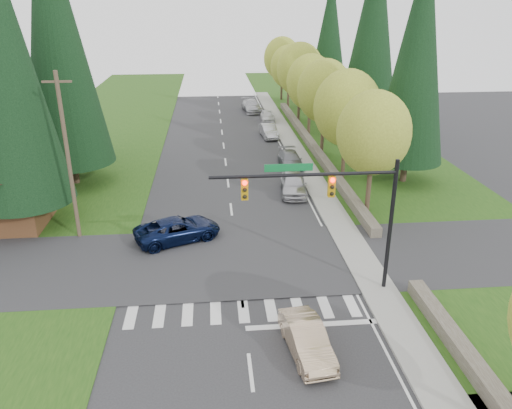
{
  "coord_description": "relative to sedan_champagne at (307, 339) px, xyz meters",
  "views": [
    {
      "loc": [
        -1.23,
        -16.54,
        13.51
      ],
      "look_at": [
        1.18,
        9.43,
        2.8
      ],
      "focal_mm": 35.0,
      "sensor_mm": 36.0,
      "label": 1
    }
  ],
  "objects": [
    {
      "name": "parked_car_c",
      "position": [
        2.51,
        34.87,
        0.02
      ],
      "size": [
        1.81,
        4.27,
        1.37
      ],
      "primitive_type": "imported",
      "rotation": [
        0.0,
        0.0,
        0.09
      ],
      "color": "#A6A6AB",
      "rests_on": "ground"
    },
    {
      "name": "curb_east",
      "position": [
        3.67,
        22.06,
        -0.6
      ],
      "size": [
        0.2,
        80.0,
        0.13
      ],
      "primitive_type": "cube",
      "color": "gray",
      "rests_on": "ground"
    },
    {
      "name": "decid_tree_0",
      "position": [
        6.82,
        14.06,
        4.93
      ],
      "size": [
        4.8,
        4.8,
        8.37
      ],
      "color": "#38281C",
      "rests_on": "ground"
    },
    {
      "name": "grass_west",
      "position": [
        -15.38,
        20.06,
        -0.63
      ],
      "size": [
        14.0,
        110.0,
        0.06
      ],
      "primitive_type": "cube",
      "color": "#1E4612",
      "rests_on": "ground"
    },
    {
      "name": "decid_tree_3",
      "position": [
        6.82,
        35.06,
        5.0
      ],
      "size": [
        5.0,
        5.0,
        8.55
      ],
      "color": "#38281C",
      "rests_on": "ground"
    },
    {
      "name": "decid_tree_1",
      "position": [
        6.92,
        21.06,
        5.13
      ],
      "size": [
        5.2,
        5.2,
        8.8
      ],
      "color": "#38281C",
      "rests_on": "ground"
    },
    {
      "name": "sidewalk_east",
      "position": [
        4.52,
        22.06,
        -0.6
      ],
      "size": [
        1.8,
        80.0,
        0.13
      ],
      "primitive_type": "cube",
      "color": "gray",
      "rests_on": "ground"
    },
    {
      "name": "decid_tree_2",
      "position": [
        6.72,
        28.06,
        5.27
      ],
      "size": [
        5.0,
        5.0,
        8.82
      ],
      "color": "#38281C",
      "rests_on": "ground"
    },
    {
      "name": "parked_car_a",
      "position": [
        2.42,
        18.18,
        0.12
      ],
      "size": [
        2.29,
        4.76,
        1.57
      ],
      "primitive_type": "imported",
      "rotation": [
        0.0,
        0.0,
        -0.1
      ],
      "color": "#B4B4B9",
      "rests_on": "ground"
    },
    {
      "name": "parked_car_b",
      "position": [
        3.22,
        24.6,
        -0.0
      ],
      "size": [
        1.91,
        4.56,
        1.32
      ],
      "primitive_type": "imported",
      "rotation": [
        0.0,
        0.0,
        0.01
      ],
      "color": "slate",
      "rests_on": "ground"
    },
    {
      "name": "traffic_signal",
      "position": [
        1.99,
        4.55,
        4.32
      ],
      "size": [
        8.7,
        0.37,
        6.8
      ],
      "color": "black",
      "rests_on": "ground"
    },
    {
      "name": "parked_car_d",
      "position": [
        3.22,
        42.21,
        0.0
      ],
      "size": [
        1.7,
        3.95,
        1.33
      ],
      "primitive_type": "imported",
      "rotation": [
        0.0,
        0.0,
        -0.03
      ],
      "color": "silver",
      "rests_on": "ground"
    },
    {
      "name": "parked_car_e",
      "position": [
        1.82,
        48.17,
        0.09
      ],
      "size": [
        2.58,
        5.36,
        1.51
      ],
      "primitive_type": "imported",
      "rotation": [
        0.0,
        0.0,
        0.09
      ],
      "color": "#A7A7AC",
      "rests_on": "ground"
    },
    {
      "name": "ground",
      "position": [
        -2.38,
        0.06,
        -0.66
      ],
      "size": [
        120.0,
        120.0,
        0.0
      ],
      "primitive_type": "plane",
      "color": "#28282B",
      "rests_on": "ground"
    },
    {
      "name": "conifer_w_c",
      "position": [
        -14.38,
        22.06,
        10.63
      ],
      "size": [
        6.46,
        6.46,
        20.8
      ],
      "color": "#38281C",
      "rests_on": "ground"
    },
    {
      "name": "decid_tree_4",
      "position": [
        6.92,
        42.06,
        5.4
      ],
      "size": [
        5.4,
        5.4,
        9.18
      ],
      "color": "#38281C",
      "rests_on": "ground"
    },
    {
      "name": "conifer_e_b",
      "position": [
        12.62,
        34.06,
        10.13
      ],
      "size": [
        6.12,
        6.12,
        19.8
      ],
      "color": "#38281C",
      "rests_on": "ground"
    },
    {
      "name": "conifer_w_e",
      "position": [
        -16.38,
        28.06,
        9.63
      ],
      "size": [
        5.78,
        5.78,
        18.8
      ],
      "color": "#38281C",
      "rests_on": "ground"
    },
    {
      "name": "grass_east",
      "position": [
        10.62,
        20.06,
        -0.63
      ],
      "size": [
        14.0,
        110.0,
        0.06
      ],
      "primitive_type": "cube",
      "color": "#1E4612",
      "rests_on": "ground"
    },
    {
      "name": "stone_wall_north",
      "position": [
        6.22,
        30.06,
        -0.31
      ],
      "size": [
        0.7,
        40.0,
        0.7
      ],
      "primitive_type": "cube",
      "color": "#4C4438",
      "rests_on": "ground"
    },
    {
      "name": "sedan_champagne",
      "position": [
        0.0,
        0.0,
        0.0
      ],
      "size": [
        1.91,
        4.17,
        1.33
      ],
      "primitive_type": "imported",
      "rotation": [
        0.0,
        0.0,
        0.13
      ],
      "color": "#CFAE8A",
      "rests_on": "ground"
    },
    {
      "name": "suv_navy",
      "position": [
        -5.8,
        11.03,
        0.05
      ],
      "size": [
        5.67,
        4.19,
        1.43
      ],
      "primitive_type": "imported",
      "rotation": [
        0.0,
        0.0,
        1.97
      ],
      "color": "#0A1435",
      "rests_on": "ground"
    },
    {
      "name": "decid_tree_5",
      "position": [
        6.72,
        49.06,
        4.87
      ],
      "size": [
        4.8,
        4.8,
        8.3
      ],
      "color": "#38281C",
      "rests_on": "ground"
    },
    {
      "name": "decid_tree_6",
      "position": [
        6.82,
        56.06,
        5.2
      ],
      "size": [
        5.2,
        5.2,
        8.86
      ],
      "color": "#38281C",
      "rests_on": "ground"
    },
    {
      "name": "stone_wall_south",
      "position": [
        6.22,
        -2.94,
        -0.31
      ],
      "size": [
        0.7,
        14.0,
        0.7
      ],
      "primitive_type": "cube",
      "color": "#4C4438",
      "rests_on": "ground"
    },
    {
      "name": "utility_pole",
      "position": [
        -11.88,
        12.06,
        4.48
      ],
      "size": [
        1.6,
        0.24,
        10.0
      ],
      "color": "#473828",
      "rests_on": "ground"
    },
    {
      "name": "conifer_e_c",
      "position": [
        11.62,
        48.06,
        8.63
      ],
      "size": [
        5.1,
        5.1,
        16.8
      ],
      "color": "#38281C",
      "rests_on": "ground"
    },
    {
      "name": "cross_street",
      "position": [
        -2.38,
        8.06,
        -0.66
      ],
      "size": [
        120.0,
        8.0,
        0.1
      ],
      "primitive_type": "cube",
      "color": "#28282B",
      "rests_on": "ground"
    },
    {
      "name": "conifer_e_a",
      "position": [
        11.62,
        20.06,
        9.13
      ],
      "size": [
        5.44,
        5.44,
        17.8
      ],
      "color": "#38281C",
      "rests_on": "ground"
    }
  ]
}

